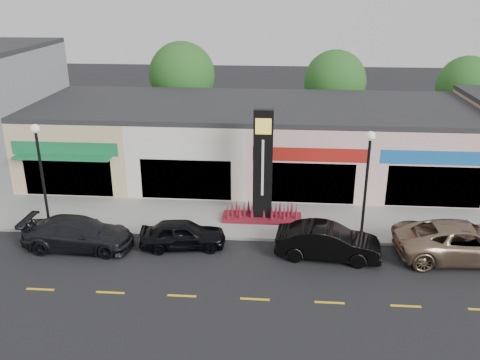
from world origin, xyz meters
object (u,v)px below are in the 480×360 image
Objects in this scene: lamp_east_near at (367,175)px; car_dark_sedan at (78,234)px; pylon_sign at (263,182)px; car_black_sedan at (183,234)px; car_black_conv at (328,242)px; lamp_west_near at (41,166)px; car_gold_suv at (463,241)px.

lamp_east_near is 14.07m from car_dark_sedan.
pylon_sign is 1.14× the size of car_dark_sedan.
lamp_east_near is at bearing -88.35° from car_black_sedan.
pylon_sign reaches higher than car_black_conv.
car_black_sedan is at bearing 92.33° from car_black_conv.
lamp_west_near is 11.19m from pylon_sign.
pylon_sign reaches higher than car_dark_sedan.
car_dark_sedan is at bearing 96.11° from car_black_conv.
car_black_conv is (3.18, -3.53, -1.48)m from pylon_sign.
lamp_west_near is at bearing -171.23° from pylon_sign.
car_black_sedan is (7.30, -1.40, -2.78)m from lamp_west_near.
lamp_west_near and lamp_east_near have the same top height.
car_black_sedan is at bearing -140.06° from pylon_sign.
lamp_east_near is at bearing 69.52° from car_gold_suv.
pylon_sign is 0.96× the size of car_gold_suv.
car_dark_sedan is (2.32, -1.87, -2.71)m from lamp_west_near.
car_black_sedan is at bearing -83.51° from car_dark_sedan.
car_gold_suv is at bearing -97.54° from car_black_sedan.
pylon_sign is at bearing 161.25° from lamp_east_near.
car_black_sedan is 6.89m from car_black_conv.
car_black_conv is at bearing -47.94° from pylon_sign.
car_black_sedan is at bearing -170.87° from lamp_east_near.
lamp_east_near reaches higher than car_black_sedan.
lamp_west_near is 4.03m from car_dark_sedan.
car_black_sedan is 0.66× the size of car_gold_suv.
car_black_sedan is at bearing -10.83° from lamp_west_near.
pylon_sign reaches higher than car_black_sedan.
car_dark_sedan is at bearing -172.23° from lamp_east_near.
car_gold_suv is at bearing -3.96° from lamp_west_near.
car_dark_sedan is 5.01m from car_black_sedan.
car_black_conv is 6.23m from car_gold_suv.
lamp_west_near is 1.04× the size of car_dark_sedan.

